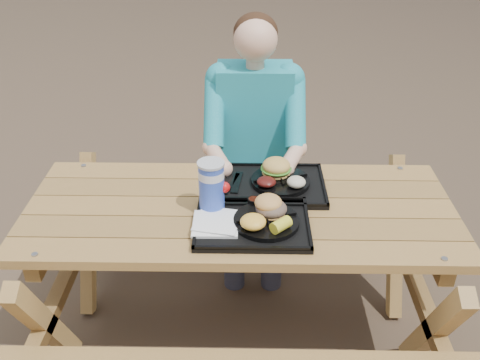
{
  "coord_description": "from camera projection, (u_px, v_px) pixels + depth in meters",
  "views": [
    {
      "loc": [
        0.03,
        -1.87,
        1.99
      ],
      "look_at": [
        0.0,
        0.0,
        0.88
      ],
      "focal_mm": 40.0,
      "sensor_mm": 36.0,
      "label": 1
    }
  ],
  "objects": [
    {
      "name": "tray_far",
      "position": [
        274.0,
        186.0,
        2.36
      ],
      "size": [
        0.45,
        0.35,
        0.02
      ],
      "primitive_type": "cube",
      "color": "black",
      "rests_on": "picnic_table"
    },
    {
      "name": "plate_near",
      "position": [
        266.0,
        221.0,
        2.1
      ],
      "size": [
        0.26,
        0.26,
        0.02
      ],
      "primitive_type": "cylinder",
      "color": "black",
      "rests_on": "tray_near"
    },
    {
      "name": "cutlery_far",
      "position": [
        237.0,
        182.0,
        2.37
      ],
      "size": [
        0.05,
        0.18,
        0.01
      ],
      "primitive_type": "cube",
      "rotation": [
        0.0,
        0.0,
        -0.12
      ],
      "color": "black",
      "rests_on": "tray_far"
    },
    {
      "name": "diner",
      "position": [
        254.0,
        156.0,
        2.87
      ],
      "size": [
        0.48,
        0.84,
        1.28
      ],
      "primitive_type": null,
      "color": "teal",
      "rests_on": "ground"
    },
    {
      "name": "soda_cup",
      "position": [
        212.0,
        187.0,
        2.14
      ],
      "size": [
        0.1,
        0.1,
        0.21
      ],
      "primitive_type": "cylinder",
      "color": "#183CBB",
      "rests_on": "tray_near"
    },
    {
      "name": "corn_cob",
      "position": [
        281.0,
        225.0,
        2.02
      ],
      "size": [
        0.11,
        0.11,
        0.05
      ],
      "primitive_type": null,
      "rotation": [
        0.0,
        0.0,
        0.75
      ],
      "color": "yellow",
      "rests_on": "plate_near"
    },
    {
      "name": "ground",
      "position": [
        240.0,
        334.0,
        2.62
      ],
      "size": [
        60.0,
        60.0,
        0.0
      ],
      "primitive_type": "plane",
      "color": "#999999",
      "rests_on": "ground"
    },
    {
      "name": "sandwich",
      "position": [
        271.0,
        201.0,
        2.09
      ],
      "size": [
        0.12,
        0.12,
        0.12
      ],
      "primitive_type": null,
      "color": "#DA984C",
      "rests_on": "plate_near"
    },
    {
      "name": "picnic_table",
      "position": [
        240.0,
        275.0,
        2.43
      ],
      "size": [
        1.8,
        1.49,
        0.75
      ],
      "primitive_type": null,
      "color": "#999999",
      "rests_on": "ground"
    },
    {
      "name": "mac_cheese",
      "position": [
        253.0,
        222.0,
        2.03
      ],
      "size": [
        0.1,
        0.1,
        0.05
      ],
      "primitive_type": "ellipsoid",
      "color": "yellow",
      "rests_on": "plate_near"
    },
    {
      "name": "condiment_bbq",
      "position": [
        254.0,
        202.0,
        2.21
      ],
      "size": [
        0.05,
        0.05,
        0.03
      ],
      "primitive_type": "cylinder",
      "color": "black",
      "rests_on": "tray_near"
    },
    {
      "name": "tray_near",
      "position": [
        252.0,
        224.0,
        2.11
      ],
      "size": [
        0.45,
        0.35,
        0.02
      ],
      "primitive_type": "cube",
      "color": "black",
      "rests_on": "picnic_table"
    },
    {
      "name": "burger",
      "position": [
        276.0,
        163.0,
        2.37
      ],
      "size": [
        0.13,
        0.13,
        0.11
      ],
      "primitive_type": null,
      "color": "gold",
      "rests_on": "plate_far"
    },
    {
      "name": "napkin_stack",
      "position": [
        215.0,
        223.0,
        2.09
      ],
      "size": [
        0.18,
        0.18,
        0.02
      ],
      "primitive_type": "cube",
      "rotation": [
        0.0,
        0.0,
        0.01
      ],
      "color": "white",
      "rests_on": "tray_near"
    },
    {
      "name": "potato_salad",
      "position": [
        296.0,
        182.0,
        2.29
      ],
      "size": [
        0.08,
        0.08,
        0.05
      ],
      "primitive_type": "ellipsoid",
      "color": "beige",
      "rests_on": "plate_far"
    },
    {
      "name": "baked_beans",
      "position": [
        266.0,
        182.0,
        2.3
      ],
      "size": [
        0.08,
        0.08,
        0.04
      ],
      "primitive_type": "ellipsoid",
      "color": "#4C120F",
      "rests_on": "plate_far"
    },
    {
      "name": "condiment_mustard",
      "position": [
        269.0,
        202.0,
        2.21
      ],
      "size": [
        0.04,
        0.04,
        0.03
      ],
      "primitive_type": "cylinder",
      "color": "orange",
      "rests_on": "tray_near"
    },
    {
      "name": "plate_far",
      "position": [
        280.0,
        181.0,
        2.36
      ],
      "size": [
        0.26,
        0.26,
        0.02
      ],
      "primitive_type": "cylinder",
      "color": "black",
      "rests_on": "tray_far"
    }
  ]
}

